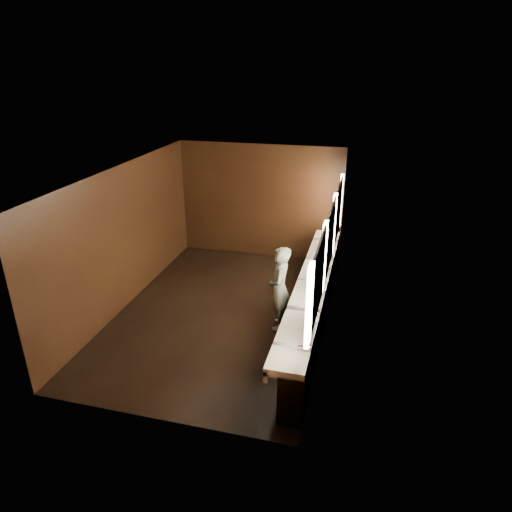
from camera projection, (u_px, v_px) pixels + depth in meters
The scene contains 10 objects.
floor at pixel (224, 312), 9.03m from camera, with size 6.00×6.00×0.00m, color black.
ceiling at pixel (219, 173), 7.91m from camera, with size 4.00×6.00×0.02m, color #2D2D2B.
wall_back at pixel (260, 202), 11.13m from camera, with size 4.00×0.02×2.80m, color black.
wall_front at pixel (147, 334), 5.81m from camera, with size 4.00×0.02×2.80m, color black.
wall_left at pixel (124, 237), 8.93m from camera, with size 0.02×6.00×2.80m, color black.
wall_right at pixel (329, 258), 8.02m from camera, with size 0.02×6.00×2.80m, color black.
sink_counter at pixel (315, 301), 8.42m from camera, with size 0.55×5.40×1.01m.
mirror_band at pixel (330, 239), 7.88m from camera, with size 0.06×5.03×1.15m.
person at pixel (280, 288), 8.26m from camera, with size 0.58×0.38×1.60m, color #83B3C4.
trash_bin at pixel (297, 330), 7.97m from camera, with size 0.34×0.34×0.53m, color black.
Camera 1 is at (2.57, -7.43, 4.63)m, focal length 32.00 mm.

